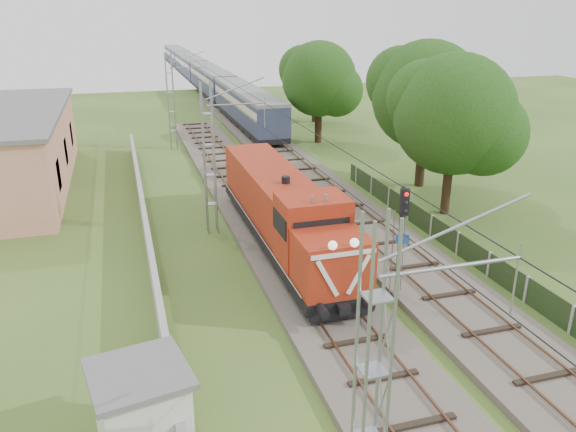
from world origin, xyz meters
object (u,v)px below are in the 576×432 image
object	(u,v)px
signal_post	(402,224)
relay_hut	(142,411)
locomotive	(283,210)
coach_rake	(200,72)

from	to	relation	value
signal_post	relay_hut	bearing A→B (deg)	-151.39
signal_post	relay_hut	size ratio (longest dim) A/B	1.68
locomotive	signal_post	bearing A→B (deg)	-64.34
signal_post	relay_hut	world-z (taller)	signal_post
locomotive	coach_rake	size ratio (longest dim) A/B	0.18
signal_post	locomotive	bearing A→B (deg)	115.66
locomotive	coach_rake	bearing A→B (deg)	85.45
locomotive	relay_hut	distance (m)	14.16
signal_post	relay_hut	distance (m)	12.08
locomotive	relay_hut	xyz separation A→B (m)	(-7.40, -12.04, -0.82)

